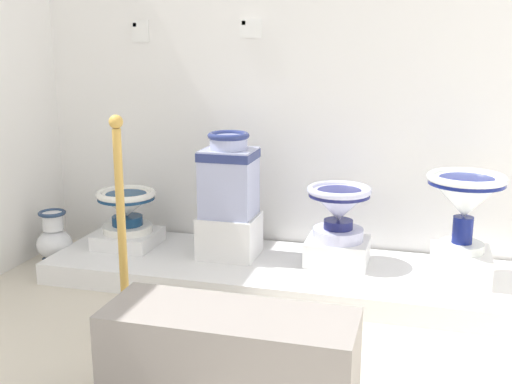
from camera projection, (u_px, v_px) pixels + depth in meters
The scene contains 15 objects.
wall_back at pixel (299, 28), 3.74m from camera, with size 3.55×0.06×2.94m, color white.
display_platform at pixel (280, 273), 3.65m from camera, with size 2.74×0.79×0.13m, color white.
plinth_block_leftmost at pixel (128, 239), 3.94m from camera, with size 0.36×0.35×0.09m, color white.
antique_toilet_leftmost at pixel (127, 206), 3.89m from camera, with size 0.37×0.37×0.27m.
plinth_block_pale_glazed at pixel (230, 236), 3.74m from camera, with size 0.34×0.30×0.25m, color white.
antique_toilet_pale_glazed at pixel (229, 174), 3.65m from camera, with size 0.31×0.28×0.50m.
plinth_block_rightmost at pixel (337, 251), 3.62m from camera, with size 0.36×0.30×0.14m, color white.
antique_toilet_rightmost at pixel (339, 207), 3.56m from camera, with size 0.37×0.37×0.32m.
plinth_block_tall_cobalt at pixel (460, 265), 3.38m from camera, with size 0.31×0.33×0.16m, color white.
antique_toilet_tall_cobalt at pixel (465, 197), 3.29m from camera, with size 0.41×0.41×0.42m.
info_placard_first at pixel (140, 31), 3.97m from camera, with size 0.12×0.01×0.14m.
info_placard_second at pixel (251, 28), 3.78m from camera, with size 0.14×0.01×0.11m.
decorative_vase_companion at pixel (54, 240), 3.98m from camera, with size 0.23×0.23×0.34m.
stanchion_post_near_left at pixel (124, 271), 2.92m from camera, with size 0.24×0.24×1.07m.
museum_bench at pixel (230, 361), 2.38m from camera, with size 0.96×0.36×0.40m, color gray.
Camera 1 is at (2.45, -0.95, 1.39)m, focal length 43.70 mm.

